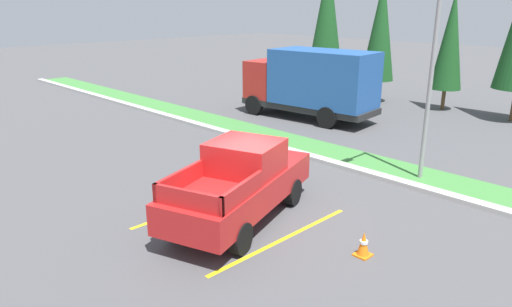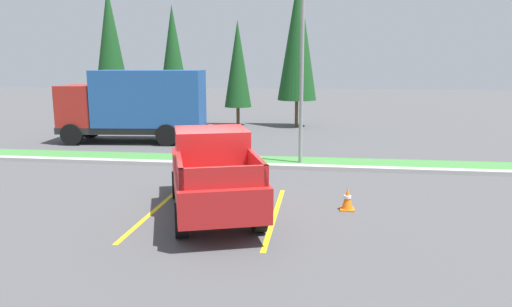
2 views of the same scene
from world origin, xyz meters
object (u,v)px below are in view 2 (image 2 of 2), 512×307
Objects in this scene: cargo_truck_distant at (136,103)px; cypress_tree_left_inner at (173,55)px; pickup_truck_main at (213,172)px; cypress_tree_right_inner at (298,38)px; traffic_cone at (347,199)px; cypress_tree_leftmost at (110,44)px; street_light at (302,54)px; cypress_tree_center at (238,64)px.

cargo_truck_distant is 0.99× the size of cypress_tree_left_inner.
pickup_truck_main is 17.59m from cypress_tree_right_inner.
cypress_tree_right_inner is 17.24m from traffic_cone.
cargo_truck_distant is 13.58m from traffic_cone.
cypress_tree_leftmost reaches higher than cypress_tree_left_inner.
pickup_truck_main reaches higher than traffic_cone.
cypress_tree_left_inner is at bearing 127.88° from street_light.
cypress_tree_left_inner reaches higher than pickup_truck_main.
cypress_tree_center is at bearing 111.17° from street_light.
cypress_tree_left_inner reaches higher than street_light.
cypress_tree_right_inner is 14.66× the size of traffic_cone.
pickup_truck_main is 17.52m from cypress_tree_center.
cypress_tree_leftmost is at bearing 176.45° from cypress_tree_left_inner.
cargo_truck_distant is 0.85× the size of cypress_tree_leftmost.
cypress_tree_right_inner reaches higher than cypress_tree_leftmost.
cargo_truck_distant is at bearing 134.37° from traffic_cone.
cypress_tree_left_inner is (-8.03, 10.32, 0.12)m from street_light.
cypress_tree_center is at bearing 97.91° from pickup_truck_main.
cypress_tree_left_inner is 3.85m from cypress_tree_center.
street_light is at bearing -86.17° from cypress_tree_right_inner.
cypress_tree_center is (3.74, 0.75, -0.50)m from cypress_tree_left_inner.
cypress_tree_leftmost is at bearing -177.96° from cypress_tree_right_inner.
cypress_tree_center reaches higher than pickup_truck_main.
cypress_tree_left_inner is at bearing 121.11° from traffic_cone.
cypress_tree_right_inner is (-0.73, 10.97, 1.13)m from street_light.
cypress_tree_leftmost is (-4.05, 6.34, 3.02)m from cargo_truck_distant.
cypress_tree_right_inner is (1.17, 17.06, 4.14)m from pickup_truck_main.
cypress_tree_left_inner is at bearing -3.55° from cypress_tree_leftmost.
cypress_tree_leftmost is 13.76× the size of traffic_cone.
cypress_tree_center is at bearing 178.42° from cypress_tree_right_inner.
pickup_truck_main is at bearing -69.52° from cypress_tree_left_inner.
cypress_tree_center is 17.78m from traffic_cone.
traffic_cone is (9.50, -15.73, -3.88)m from cypress_tree_left_inner.
cargo_truck_distant is 1.00× the size of street_light.
cypress_tree_leftmost is at bearing 122.56° from cargo_truck_distant.
street_light reaches higher than cargo_truck_distant.
cypress_tree_left_inner is (3.99, -0.25, -0.69)m from cypress_tree_leftmost.
cypress_tree_leftmost is (-12.02, 10.57, 0.81)m from street_light.
cargo_truck_distant is at bearing 120.46° from pickup_truck_main.
cargo_truck_distant reaches higher than pickup_truck_main.
cypress_tree_leftmost is at bearing 130.15° from traffic_cone.
street_light is 11.88m from cypress_tree_center.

